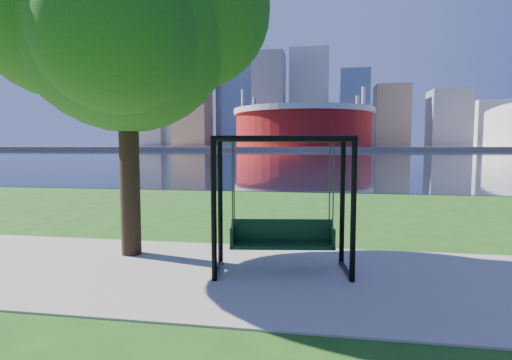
# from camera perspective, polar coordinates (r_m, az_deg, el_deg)

# --- Properties ---
(ground) EXTENTS (900.00, 900.00, 0.00)m
(ground) POSITION_cam_1_polar(r_m,az_deg,el_deg) (7.48, -0.76, -12.33)
(ground) COLOR #1E5114
(ground) RESTS_ON ground
(path) EXTENTS (120.00, 4.00, 0.03)m
(path) POSITION_cam_1_polar(r_m,az_deg,el_deg) (7.00, -1.50, -13.40)
(path) COLOR #9E937F
(path) RESTS_ON ground
(river) EXTENTS (900.00, 180.00, 0.02)m
(river) POSITION_cam_1_polar(r_m,az_deg,el_deg) (109.06, 8.72, 3.62)
(river) COLOR black
(river) RESTS_ON ground
(far_bank) EXTENTS (900.00, 228.00, 2.00)m
(far_bank) POSITION_cam_1_polar(r_m,az_deg,el_deg) (313.04, 9.16, 4.55)
(far_bank) COLOR #937F60
(far_bank) RESTS_ON ground
(stadium) EXTENTS (83.00, 83.00, 32.00)m
(stadium) POSITION_cam_1_polar(r_m,az_deg,el_deg) (242.59, 6.75, 7.64)
(stadium) COLOR maroon
(stadium) RESTS_ON far_bank
(skyline) EXTENTS (392.00, 66.00, 96.50)m
(skyline) POSITION_cam_1_polar(r_m,az_deg,el_deg) (328.21, 8.50, 10.67)
(skyline) COLOR gray
(skyline) RESTS_ON far_bank
(swing) EXTENTS (2.44, 1.32, 2.38)m
(swing) POSITION_cam_1_polar(r_m,az_deg,el_deg) (6.88, 3.74, -4.02)
(swing) COLOR black
(swing) RESTS_ON ground
(park_tree) EXTENTS (5.49, 4.96, 6.82)m
(park_tree) POSITION_cam_1_polar(r_m,az_deg,el_deg) (8.77, -18.28, 21.37)
(park_tree) COLOR black
(park_tree) RESTS_ON ground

